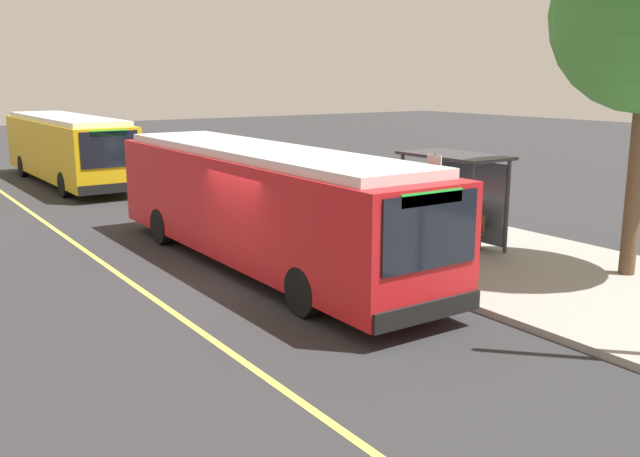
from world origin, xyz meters
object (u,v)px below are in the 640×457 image
transit_bus_second (67,147)px  route_sign_post (433,198)px  transit_bus_main (261,202)px  waiting_bench (457,228)px

transit_bus_second → route_sign_post: same height
transit_bus_main → waiting_bench: size_ratio=7.58×
transit_bus_second → waiting_bench: 19.17m
waiting_bench → transit_bus_second: bearing=-163.7°
transit_bus_main → waiting_bench: 5.44m
transit_bus_second → waiting_bench: size_ratio=7.24×
transit_bus_main → transit_bus_second: bearing=-179.1°
route_sign_post → waiting_bench: bearing=124.5°
transit_bus_main → route_sign_post: bearing=35.9°
transit_bus_main → transit_bus_second: size_ratio=1.05×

